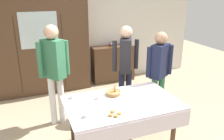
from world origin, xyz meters
TOP-DOWN VIEW (x-y plane):
  - ground_plane at (0.00, 0.00)m, footprint 12.00×12.00m
  - back_wall at (0.00, 2.65)m, footprint 6.40×0.10m
  - dining_table at (0.00, -0.23)m, footprint 1.61×1.02m
  - wall_cabinet at (-0.90, 2.35)m, footprint 2.15×0.46m
  - bookshelf_low at (0.87, 2.41)m, footprint 1.10×0.35m
  - book_stack at (0.87, 2.40)m, footprint 0.17×0.20m
  - tea_cup_back_edge at (-0.64, 0.16)m, footprint 0.13×0.13m
  - tea_cup_center at (-0.59, -0.43)m, footprint 0.13×0.13m
  - tea_cup_front_edge at (-0.28, 0.00)m, footprint 0.13×0.13m
  - bread_basket at (-0.03, 0.06)m, footprint 0.24×0.24m
  - pastry_plate at (-0.25, -0.53)m, footprint 0.28×0.28m
  - spoon_near_right at (-0.57, -0.06)m, footprint 0.12×0.02m
  - spoon_far_right at (0.35, -0.17)m, footprint 0.12×0.02m
  - person_near_right_end at (0.50, 0.80)m, footprint 0.52×0.41m
  - person_by_cabinet at (-0.80, 0.83)m, footprint 0.52×0.41m
  - person_behind_table_left at (0.98, 0.40)m, footprint 0.52×0.36m

SIDE VIEW (x-z plane):
  - ground_plane at x=0.00m, z-range 0.00..0.00m
  - bookshelf_low at x=0.87m, z-range 0.00..0.93m
  - dining_table at x=0.00m, z-range 0.28..1.04m
  - spoon_near_right at x=-0.57m, z-range 0.76..0.77m
  - spoon_far_right at x=0.35m, z-range 0.76..0.77m
  - pastry_plate at x=-0.25m, z-range 0.75..0.80m
  - tea_cup_back_edge at x=-0.64m, z-range 0.76..0.82m
  - tea_cup_front_edge at x=-0.28m, z-range 0.76..0.82m
  - tea_cup_center at x=-0.59m, z-range 0.76..0.82m
  - bread_basket at x=-0.03m, z-range 0.72..0.88m
  - book_stack at x=0.87m, z-range 0.93..1.00m
  - person_behind_table_left at x=0.98m, z-range 0.17..1.78m
  - person_near_right_end at x=0.50m, z-range 0.19..1.87m
  - wall_cabinet at x=-0.90m, z-range 0.00..2.12m
  - person_by_cabinet at x=-0.80m, z-range 0.20..1.97m
  - back_wall at x=0.00m, z-range 0.00..2.70m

